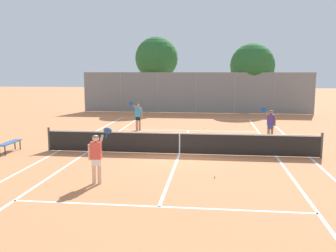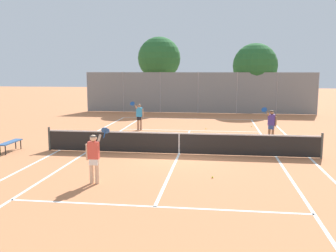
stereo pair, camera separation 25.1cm
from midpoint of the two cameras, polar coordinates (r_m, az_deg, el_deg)
The scene contains 16 objects.
ground_plane at distance 16.40m, azimuth 2.13°, elevation -4.29°, with size 120.00×120.00×0.00m, color #CC7A4C.
court_line_markings at distance 16.40m, azimuth 2.13°, elevation -4.28°, with size 11.10×23.90×0.01m.
tennis_net at distance 16.29m, azimuth 2.14°, elevation -2.54°, with size 12.00×0.10×1.07m.
player_near_side at distance 12.25m, azimuth -10.64°, elevation -4.42°, with size 0.65×0.75×1.77m.
player_far_left at distance 22.71m, azimuth -4.09°, elevation 1.68°, with size 0.72×0.72×1.77m.
player_far_right at distance 19.92m, azimuth 15.82°, elevation 0.40°, with size 0.84×0.69×1.77m.
loose_tennis_ball_0 at distance 17.92m, azimuth -6.87°, elevation -3.12°, with size 0.07×0.07×0.07m, color #D1DB33.
loose_tennis_ball_1 at distance 20.41m, azimuth -11.42°, elevation -1.79°, with size 0.07×0.07×0.07m, color #D1DB33.
loose_tennis_ball_2 at distance 12.94m, azimuth 7.36°, elevation -7.74°, with size 0.07×0.07×0.07m, color #D1DB33.
loose_tennis_ball_3 at distance 24.67m, azimuth 12.88°, elevation -0.05°, with size 0.07×0.07×0.07m, color #D1DB33.
loose_tennis_ball_4 at distance 23.24m, azimuth 6.12°, elevation -0.41°, with size 0.07×0.07×0.07m, color #D1DB33.
loose_tennis_ball_5 at distance 25.47m, azimuth -4.18°, elevation 0.41°, with size 0.07×0.07×0.07m, color #D1DB33.
courtside_bench at distance 18.11m, azimuth -22.52°, elevation -2.39°, with size 0.36×1.50×0.47m.
back_fence at distance 31.66m, azimuth 4.84°, elevation 5.08°, with size 19.40×0.08×3.44m.
tree_behind_left at distance 34.04m, azimuth -1.25°, elevation 10.14°, with size 3.81×3.81×6.55m.
tree_behind_right at distance 33.36m, azimuth 13.35°, elevation 8.81°, with size 3.81×3.81×5.89m.
Camera 2 is at (1.62, -15.90, 3.66)m, focal length 40.00 mm.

